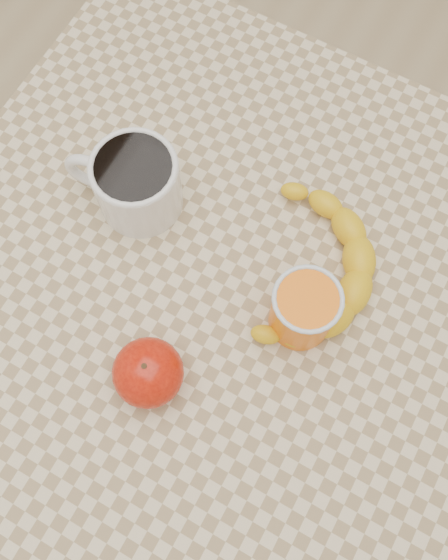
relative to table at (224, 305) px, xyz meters
The scene contains 6 objects.
ground 0.66m from the table, ahead, with size 3.00×3.00×0.00m, color tan.
table is the anchor object (origin of this frame).
coffee_mug 0.21m from the table, 162.08° to the left, with size 0.16×0.13×0.09m.
orange_juice_glass 0.17m from the table, ahead, with size 0.08×0.08×0.09m.
apple 0.19m from the table, 97.20° to the right, with size 0.09×0.09×0.08m.
banana 0.15m from the table, 35.73° to the left, with size 0.21×0.28×0.04m, color yellow, non-canonical shape.
Camera 1 is at (0.12, -0.22, 1.49)m, focal length 40.00 mm.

